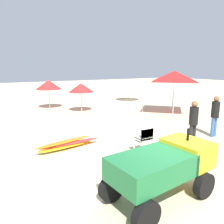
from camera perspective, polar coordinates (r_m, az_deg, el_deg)
ground at (r=6.44m, az=14.52°, el=-15.74°), size 80.00×80.00×0.00m
utility_cart at (r=5.13m, az=13.41°, el=-13.38°), size 2.65×1.50×1.50m
stacked_plastic_chairs at (r=7.45m, az=8.57°, el=-6.59°), size 0.48×0.48×1.02m
surfboard_pile at (r=8.17m, az=-11.73°, el=-8.32°), size 2.49×0.69×0.32m
lifeguard_near_left at (r=10.10m, az=25.39°, el=-0.36°), size 0.32×0.32×1.74m
lifeguard_near_right at (r=8.58m, az=20.55°, el=-2.08°), size 0.32×0.32×1.71m
popup_canopy at (r=14.03m, az=16.07°, el=9.01°), size 2.72×2.72×2.69m
beach_umbrella_left at (r=16.02m, az=-16.29°, el=6.87°), size 1.79×1.79×2.00m
beach_umbrella_mid at (r=14.35m, az=-8.10°, el=6.34°), size 1.63×1.63×1.88m
beach_umbrella_far at (r=18.93m, az=4.84°, el=7.51°), size 2.18×2.18×1.90m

